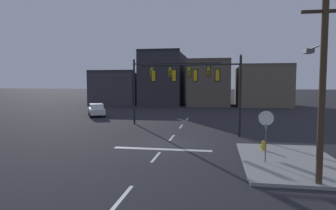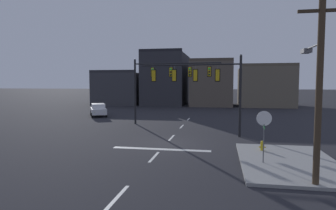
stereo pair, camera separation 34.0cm
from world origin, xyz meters
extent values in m
plane|color=#232328|center=(0.00, 0.00, 0.00)|extent=(400.00, 400.00, 0.00)
cube|color=gray|center=(7.32, -4.00, 0.07)|extent=(5.00, 8.00, 0.15)
cube|color=silver|center=(0.00, -2.00, 0.00)|extent=(6.40, 0.50, 0.01)
cube|color=silver|center=(0.00, -10.00, 0.00)|extent=(0.16, 2.40, 0.01)
cube|color=silver|center=(0.00, -4.00, 0.00)|extent=(0.16, 2.40, 0.01)
cube|color=silver|center=(0.00, 2.00, 0.00)|extent=(0.16, 2.40, 0.01)
cube|color=silver|center=(0.00, 8.00, 0.00)|extent=(0.16, 2.40, 0.01)
cube|color=silver|center=(0.00, 14.00, 0.00)|extent=(0.16, 2.40, 0.01)
cylinder|color=black|center=(5.25, 3.34, 3.18)|extent=(0.20, 0.20, 6.36)
cylinder|color=black|center=(1.17, 3.69, 5.75)|extent=(8.17, 0.81, 0.12)
sphere|color=black|center=(5.25, 3.34, 6.41)|extent=(0.18, 0.18, 0.18)
cylinder|color=#56565B|center=(3.47, 3.49, 5.52)|extent=(0.03, 0.03, 0.35)
cube|color=gold|center=(3.47, 3.49, 4.89)|extent=(0.32, 0.26, 0.90)
sphere|color=green|center=(3.49, 3.62, 5.17)|extent=(0.20, 0.20, 0.20)
sphere|color=#2D2314|center=(3.49, 3.62, 4.89)|extent=(0.20, 0.20, 0.20)
sphere|color=black|center=(3.49, 3.62, 4.61)|extent=(0.20, 0.20, 0.20)
cube|color=black|center=(3.47, 3.47, 4.89)|extent=(0.42, 0.07, 1.02)
cylinder|color=#56565B|center=(1.70, 3.64, 5.52)|extent=(0.03, 0.03, 0.35)
cube|color=gold|center=(1.70, 3.64, 4.89)|extent=(0.32, 0.26, 0.90)
sphere|color=green|center=(1.71, 3.77, 5.17)|extent=(0.20, 0.20, 0.20)
sphere|color=#2D2314|center=(1.71, 3.77, 4.89)|extent=(0.20, 0.20, 0.20)
sphere|color=black|center=(1.71, 3.77, 4.61)|extent=(0.20, 0.20, 0.20)
cube|color=black|center=(1.70, 3.62, 4.89)|extent=(0.42, 0.07, 1.02)
cylinder|color=#56565B|center=(-0.07, 3.79, 5.52)|extent=(0.03, 0.03, 0.35)
cube|color=gold|center=(-0.07, 3.79, 4.89)|extent=(0.32, 0.26, 0.90)
sphere|color=green|center=(-0.06, 3.92, 5.17)|extent=(0.20, 0.20, 0.20)
sphere|color=#2D2314|center=(-0.06, 3.92, 4.89)|extent=(0.20, 0.20, 0.20)
sphere|color=black|center=(-0.06, 3.92, 4.61)|extent=(0.20, 0.20, 0.20)
cube|color=black|center=(-0.07, 3.77, 4.89)|extent=(0.42, 0.07, 1.02)
cylinder|color=#56565B|center=(-1.84, 3.94, 5.52)|extent=(0.03, 0.03, 0.35)
cube|color=gold|center=(-1.84, 3.94, 4.89)|extent=(0.32, 0.26, 0.90)
sphere|color=green|center=(-1.83, 4.07, 5.17)|extent=(0.20, 0.20, 0.20)
sphere|color=#2D2314|center=(-1.83, 4.07, 4.89)|extent=(0.20, 0.20, 0.20)
sphere|color=black|center=(-1.83, 4.07, 4.61)|extent=(0.20, 0.20, 0.20)
cube|color=black|center=(-1.85, 3.92, 4.89)|extent=(0.42, 0.07, 1.02)
cylinder|color=black|center=(-5.06, 9.07, 3.31)|extent=(0.20, 0.20, 6.63)
cylinder|color=black|center=(-0.65, 8.84, 6.25)|extent=(8.83, 0.60, 0.12)
sphere|color=black|center=(-5.06, 9.07, 6.68)|extent=(0.18, 0.18, 0.18)
cylinder|color=#56565B|center=(-3.14, 8.97, 6.01)|extent=(0.03, 0.03, 0.35)
cube|color=gold|center=(-3.14, 8.97, 5.39)|extent=(0.31, 0.26, 0.90)
sphere|color=green|center=(-3.15, 8.84, 5.67)|extent=(0.20, 0.20, 0.20)
sphere|color=#2D2314|center=(-3.15, 8.84, 5.39)|extent=(0.20, 0.20, 0.20)
sphere|color=black|center=(-3.15, 8.84, 5.11)|extent=(0.20, 0.20, 0.20)
cube|color=black|center=(-3.14, 8.99, 5.39)|extent=(0.42, 0.05, 1.02)
cylinder|color=#56565B|center=(-1.22, 8.87, 6.01)|extent=(0.03, 0.03, 0.35)
cube|color=gold|center=(-1.22, 8.87, 5.39)|extent=(0.31, 0.26, 0.90)
sphere|color=green|center=(-1.23, 8.74, 5.67)|extent=(0.20, 0.20, 0.20)
sphere|color=#2D2314|center=(-1.23, 8.74, 5.39)|extent=(0.20, 0.20, 0.20)
sphere|color=black|center=(-1.23, 8.74, 5.11)|extent=(0.20, 0.20, 0.20)
cube|color=black|center=(-1.22, 8.89, 5.39)|extent=(0.42, 0.05, 1.02)
cylinder|color=#56565B|center=(0.69, 8.76, 6.01)|extent=(0.03, 0.03, 0.35)
cube|color=gold|center=(0.69, 8.76, 5.39)|extent=(0.31, 0.26, 0.90)
sphere|color=green|center=(0.69, 8.63, 5.67)|extent=(0.20, 0.20, 0.20)
sphere|color=#2D2314|center=(0.69, 8.63, 5.39)|extent=(0.20, 0.20, 0.20)
sphere|color=black|center=(0.69, 8.63, 5.11)|extent=(0.20, 0.20, 0.20)
cube|color=black|center=(0.69, 8.78, 5.39)|extent=(0.42, 0.05, 1.02)
cylinder|color=#56565B|center=(2.61, 8.66, 6.01)|extent=(0.03, 0.03, 0.35)
cube|color=gold|center=(2.61, 8.66, 5.39)|extent=(0.31, 0.26, 0.90)
sphere|color=green|center=(2.60, 8.53, 5.67)|extent=(0.20, 0.20, 0.20)
sphere|color=#2D2314|center=(2.60, 8.53, 5.39)|extent=(0.20, 0.20, 0.20)
sphere|color=black|center=(2.60, 8.53, 5.11)|extent=(0.20, 0.20, 0.20)
cube|color=black|center=(2.61, 8.68, 5.39)|extent=(0.42, 0.05, 1.02)
cylinder|color=#56565B|center=(5.95, -4.65, 1.07)|extent=(0.06, 0.06, 2.15)
cylinder|color=white|center=(5.95, -4.65, 2.45)|extent=(0.76, 0.03, 0.76)
cylinder|color=#B21414|center=(5.95, -4.64, 2.45)|extent=(0.68, 0.03, 0.68)
cube|color=#19592D|center=(5.95, -4.65, 2.00)|extent=(0.02, 0.64, 0.16)
cube|color=silver|center=(-11.85, 15.05, 0.70)|extent=(3.65, 4.73, 0.70)
cube|color=silver|center=(-11.92, 15.19, 1.33)|extent=(2.57, 2.93, 0.56)
cube|color=#2D3842|center=(-11.56, 14.51, 1.31)|extent=(1.46, 0.93, 0.47)
cube|color=#2D3842|center=(-12.47, 16.22, 1.31)|extent=(1.44, 0.90, 0.46)
cylinder|color=black|center=(-10.42, 14.17, 0.32)|extent=(0.49, 0.67, 0.64)
cylinder|color=black|center=(-11.92, 13.37, 0.32)|extent=(0.49, 0.67, 0.64)
cylinder|color=black|center=(-11.78, 16.74, 0.32)|extent=(0.49, 0.67, 0.64)
cylinder|color=black|center=(-13.28, 15.94, 0.32)|extent=(0.49, 0.67, 0.64)
sphere|color=silver|center=(-10.32, 13.40, 0.75)|extent=(0.16, 0.16, 0.16)
sphere|color=silver|center=(-11.34, 12.86, 0.75)|extent=(0.16, 0.16, 0.16)
cube|color=maroon|center=(-12.87, 16.98, 0.78)|extent=(1.23, 0.68, 0.12)
cylinder|color=#423323|center=(7.59, -7.62, 4.23)|extent=(0.26, 0.26, 8.47)
cube|color=#382B1E|center=(7.59, -7.62, 7.07)|extent=(1.80, 0.12, 0.12)
cylinder|color=#56565B|center=(7.59, -6.63, 5.81)|extent=(0.08, 1.98, 0.08)
cube|color=slate|center=(7.59, -5.63, 5.73)|extent=(0.36, 0.64, 0.20)
cylinder|color=gold|center=(6.28, -1.82, 0.33)|extent=(0.22, 0.22, 0.55)
cylinder|color=gold|center=(6.28, -1.82, 0.05)|extent=(0.30, 0.30, 0.10)
sphere|color=gold|center=(6.28, -1.82, 0.65)|extent=(0.20, 0.20, 0.20)
cylinder|color=gold|center=(6.13, -1.82, 0.35)|extent=(0.10, 0.08, 0.08)
cylinder|color=gold|center=(6.43, -1.82, 0.35)|extent=(0.10, 0.08, 0.08)
cube|color=#38383D|center=(-16.39, 37.68, 3.13)|extent=(8.94, 12.43, 6.27)
cube|color=#2B2B30|center=(-16.39, 31.76, 6.52)|extent=(8.94, 0.60, 0.50)
cube|color=#2D2D33|center=(-7.16, 38.15, 5.00)|extent=(7.95, 13.37, 10.01)
cube|color=black|center=(-7.16, 31.76, 10.26)|extent=(7.95, 0.60, 0.50)
cube|color=brown|center=(1.98, 36.41, 4.09)|extent=(7.77, 9.89, 8.19)
cube|color=#493F35|center=(1.98, 31.76, 8.44)|extent=(7.77, 0.60, 0.50)
cube|color=#665B4C|center=(11.88, 37.11, 3.59)|extent=(9.36, 11.30, 7.18)
cube|color=brown|center=(11.88, 31.76, 7.43)|extent=(9.36, 0.60, 0.50)
camera|label=1|loc=(3.41, -20.07, 4.23)|focal=30.94mm
camera|label=2|loc=(3.75, -20.01, 4.23)|focal=30.94mm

